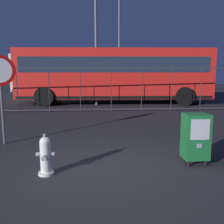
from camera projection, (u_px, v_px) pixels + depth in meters
name	position (u px, v px, depth m)	size (l,w,h in m)	color
ground_plane	(101.00, 169.00, 4.92)	(60.00, 60.00, 0.00)	#262628
fire_hydrant	(45.00, 156.00, 4.60)	(0.33, 0.31, 0.75)	silver
newspaper_box_secondary	(196.00, 136.00, 5.09)	(0.48, 0.42, 1.02)	black
stop_sign	(0.00, 81.00, 6.34)	(0.71, 0.31, 2.23)	#4C4F54
fence_barrier	(96.00, 89.00, 11.57)	(18.03, 0.04, 2.00)	#2D2D33
bus_near	(114.00, 73.00, 14.49)	(10.61, 3.17, 3.00)	red
bus_far	(86.00, 72.00, 19.25)	(10.65, 3.37, 3.00)	beige
street_light_near_left	(96.00, 27.00, 13.38)	(0.32, 0.32, 7.05)	#4C4F54
street_light_near_right	(119.00, 31.00, 18.95)	(0.32, 0.32, 8.31)	#4C4F54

